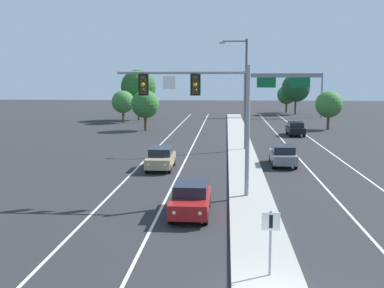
# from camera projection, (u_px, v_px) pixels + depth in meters

# --- Properties ---
(median_island) EXTENTS (2.40, 110.00, 0.15)m
(median_island) POSITION_uv_depth(u_px,v_px,m) (247.00, 178.00, 31.53)
(median_island) COLOR #9E9B93
(median_island) RESTS_ON ground
(lane_stripe_oncoming_center) EXTENTS (0.14, 100.00, 0.01)m
(lane_stripe_oncoming_center) POSITION_uv_depth(u_px,v_px,m) (185.00, 160.00, 38.79)
(lane_stripe_oncoming_center) COLOR silver
(lane_stripe_oncoming_center) RESTS_ON ground
(lane_stripe_receding_center) EXTENTS (0.14, 100.00, 0.01)m
(lane_stripe_receding_center) POSITION_uv_depth(u_px,v_px,m) (302.00, 161.00, 38.12)
(lane_stripe_receding_center) COLOR silver
(lane_stripe_receding_center) RESTS_ON ground
(edge_stripe_left) EXTENTS (0.14, 100.00, 0.01)m
(edge_stripe_left) POSITION_uv_depth(u_px,v_px,m) (146.00, 159.00, 39.03)
(edge_stripe_left) COLOR silver
(edge_stripe_left) RESTS_ON ground
(edge_stripe_right) EXTENTS (0.14, 100.00, 0.01)m
(edge_stripe_right) POSITION_uv_depth(u_px,v_px,m) (344.00, 162.00, 37.89)
(edge_stripe_right) COLOR silver
(edge_stripe_right) RESTS_ON ground
(overhead_signal_mast) EXTENTS (7.30, 0.44, 7.20)m
(overhead_signal_mast) POSITION_uv_depth(u_px,v_px,m) (205.00, 102.00, 25.95)
(overhead_signal_mast) COLOR gray
(overhead_signal_mast) RESTS_ON median_island
(median_sign_post) EXTENTS (0.60, 0.10, 2.20)m
(median_sign_post) POSITION_uv_depth(u_px,v_px,m) (271.00, 233.00, 15.58)
(median_sign_post) COLOR gray
(median_sign_post) RESTS_ON median_island
(street_lamp_median) EXTENTS (2.58, 0.28, 10.00)m
(street_lamp_median) POSITION_uv_depth(u_px,v_px,m) (244.00, 88.00, 43.18)
(street_lamp_median) COLOR #4C4C51
(street_lamp_median) RESTS_ON median_island
(car_oncoming_red) EXTENTS (1.83, 4.47, 1.58)m
(car_oncoming_red) POSITION_uv_depth(u_px,v_px,m) (191.00, 198.00, 23.19)
(car_oncoming_red) COLOR maroon
(car_oncoming_red) RESTS_ON ground
(car_oncoming_tan) EXTENTS (1.86, 4.48, 1.58)m
(car_oncoming_tan) POSITION_uv_depth(u_px,v_px,m) (161.00, 158.00, 34.87)
(car_oncoming_tan) COLOR tan
(car_oncoming_tan) RESTS_ON ground
(car_receding_grey) EXTENTS (1.88, 4.49, 1.58)m
(car_receding_grey) POSITION_uv_depth(u_px,v_px,m) (283.00, 155.00, 36.28)
(car_receding_grey) COLOR slate
(car_receding_grey) RESTS_ON ground
(car_receding_black) EXTENTS (1.88, 4.49, 1.58)m
(car_receding_black) POSITION_uv_depth(u_px,v_px,m) (295.00, 128.00, 55.27)
(car_receding_black) COLOR black
(car_receding_black) RESTS_ON ground
(highway_sign_gantry) EXTENTS (13.28, 0.42, 7.50)m
(highway_sign_gantry) POSITION_uv_depth(u_px,v_px,m) (283.00, 81.00, 80.22)
(highway_sign_gantry) COLOR gray
(highway_sign_gantry) RESTS_ON ground
(tree_far_right_a) EXTENTS (3.66, 3.66, 5.29)m
(tree_far_right_a) POSITION_uv_depth(u_px,v_px,m) (287.00, 95.00, 91.48)
(tree_far_right_a) COLOR #4C3823
(tree_far_right_a) RESTS_ON ground
(tree_far_right_c) EXTENTS (5.16, 5.16, 7.47)m
(tree_far_right_c) POSITION_uv_depth(u_px,v_px,m) (296.00, 88.00, 86.82)
(tree_far_right_c) COLOR #4C3823
(tree_far_right_c) RESTS_ON ground
(tree_far_right_b) EXTENTS (3.47, 3.47, 5.01)m
(tree_far_right_b) POSITION_uv_depth(u_px,v_px,m) (329.00, 104.00, 61.34)
(tree_far_right_b) COLOR #4C3823
(tree_far_right_b) RESTS_ON ground
(tree_far_left_a) EXTENTS (3.57, 3.57, 5.16)m
(tree_far_left_a) POSITION_uv_depth(u_px,v_px,m) (145.00, 104.00, 60.07)
(tree_far_left_a) COLOR #4C3823
(tree_far_left_a) RESTS_ON ground
(tree_far_left_c) EXTENTS (3.33, 3.33, 4.82)m
(tree_far_left_c) POSITION_uv_depth(u_px,v_px,m) (123.00, 102.00, 70.45)
(tree_far_left_c) COLOR #4C3823
(tree_far_left_c) RESTS_ON ground
(tree_far_left_b) EXTENTS (5.54, 5.54, 8.02)m
(tree_far_left_b) POSITION_uv_depth(u_px,v_px,m) (138.00, 87.00, 75.38)
(tree_far_left_b) COLOR #4C3823
(tree_far_left_b) RESTS_ON ground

